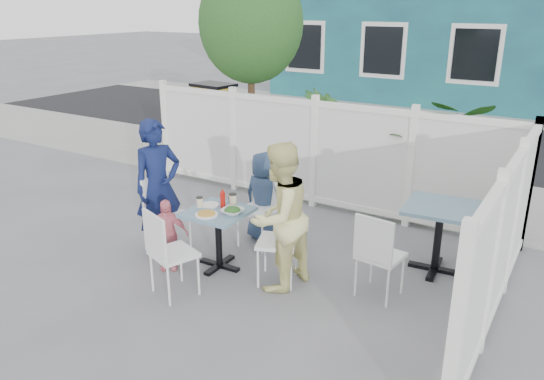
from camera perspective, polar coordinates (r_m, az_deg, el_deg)
The scene contains 30 objects.
ground at distance 6.30m, azimuth -6.67°, elevation -8.19°, with size 80.00×80.00×0.00m, color slate.
near_sidewalk at distance 9.33m, azimuth 7.81°, elevation 1.13°, with size 24.00×2.60×0.01m, color gray.
street at distance 12.69m, azimuth 14.71°, elevation 5.57°, with size 24.00×5.00×0.01m, color black.
far_sidewalk at distance 15.62m, azimuth 18.19°, elevation 7.78°, with size 24.00×1.60×0.01m, color gray.
building at distance 18.77m, azimuth 20.35°, elevation 18.61°, with size 11.00×6.00×6.00m.
fence_back at distance 7.85m, azimuth 4.53°, elevation 3.69°, with size 5.86×0.08×1.60m.
fence_right at distance 5.40m, azimuth 23.49°, elevation -5.44°, with size 0.08×3.66×1.60m.
tree at distance 9.20m, azimuth -2.33°, elevation 17.46°, with size 1.80×1.62×3.59m.
utility_cabinet at distance 10.80m, azimuth -6.19°, elevation 7.43°, with size 0.73×0.52×1.36m, color gold.
potted_shrub_a at distance 8.53m, azimuth 5.63°, elevation 5.14°, with size 0.91×0.91×1.63m, color #1F461A.
potted_shrub_b at distance 7.83m, azimuth 17.23°, elevation 3.48°, with size 1.57×1.36×1.75m, color #1F461A.
main_table at distance 6.06m, azimuth -5.82°, elevation -3.61°, with size 0.69×0.69×0.70m.
spare_table at distance 6.20m, azimuth 17.60°, elevation -3.19°, with size 0.82×0.82×0.80m.
chair_left at distance 6.58m, azimuth -11.74°, elevation -1.92°, with size 0.50×0.51×0.96m.
chair_right at distance 5.71m, azimuth 1.44°, elevation -4.83°, with size 0.55×0.56×0.97m.
chair_back at distance 6.63m, azimuth -1.03°, elevation -1.24°, with size 0.47×0.46×0.97m.
chair_near at distance 5.55m, azimuth -11.34°, elevation -6.11°, with size 0.55×0.54×0.95m.
chair_spare at distance 5.51m, azimuth 11.30°, elevation -6.41°, with size 0.47×0.45×0.93m.
man at distance 6.52m, azimuth -12.15°, elevation 0.36°, with size 0.60×0.40×1.65m, color #111A47.
woman at distance 5.54m, azimuth 0.78°, elevation -2.93°, with size 0.78×0.61×1.60m, color yellow.
boy at distance 6.75m, azimuth -0.88°, elevation -0.70°, with size 0.57×0.37×1.17m, color navy.
toddler at distance 6.17m, azimuth -11.25°, elevation -4.72°, with size 0.50×0.21×0.85m, color pink.
plate_main at distance 5.88m, azimuth -7.06°, elevation -2.65°, with size 0.25×0.25×0.02m, color white.
plate_side at distance 6.16m, azimuth -6.68°, elevation -1.60°, with size 0.21×0.21×0.01m, color white.
salad_bowl at distance 5.88m, azimuth -4.28°, elevation -2.31°, with size 0.24×0.24×0.06m, color white.
coffee_cup_a at distance 6.10m, azimuth -7.78°, elevation -1.35°, with size 0.07×0.07×0.11m, color beige.
coffee_cup_b at distance 6.12m, azimuth -4.23°, elevation -1.08°, with size 0.08×0.08×0.13m, color beige.
ketchup_bottle at distance 6.03m, azimuth -5.32°, elevation -1.13°, with size 0.06×0.06×0.19m, color #B4120D.
salt_shaker at distance 6.21m, azimuth -5.27°, elevation -1.10°, with size 0.03×0.03×0.07m, color white.
pepper_shaker at distance 6.22m, azimuth -4.55°, elevation -1.04°, with size 0.03×0.03×0.07m, color black.
Camera 1 is at (3.52, -4.34, 2.91)m, focal length 35.00 mm.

